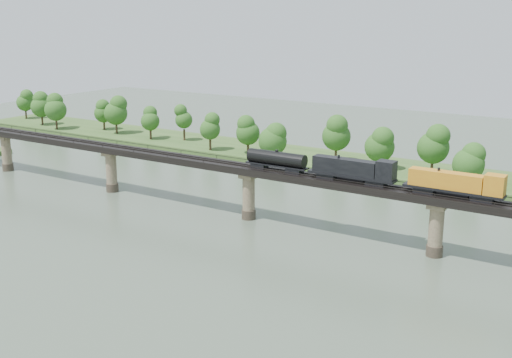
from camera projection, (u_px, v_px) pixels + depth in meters
The scene contains 6 objects.
ground at pixel (155, 264), 112.02m from camera, with size 400.00×400.00×0.00m, color #3E4D3C.
far_bank at pixel (355, 165), 181.14m from camera, with size 300.00×24.00×1.60m, color #325220.
bridge at pixel (249, 194), 135.11m from camera, with size 236.00×30.00×11.50m.
bridge_superstructure at pixel (249, 165), 133.52m from camera, with size 220.00×4.90×0.75m.
far_treeline at pixel (323, 137), 179.75m from camera, with size 289.06×17.54×13.60m.
freight_train at pixel (418, 179), 114.13m from camera, with size 70.40×2.74×4.85m.
Camera 1 is at (71.30, -78.68, 42.52)m, focal length 45.00 mm.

